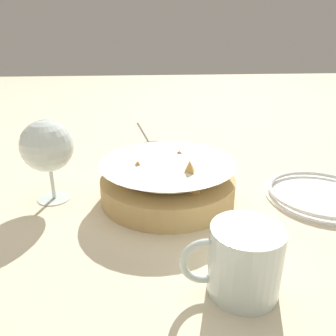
{
  "coord_description": "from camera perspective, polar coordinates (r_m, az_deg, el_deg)",
  "views": [
    {
      "loc": [
        0.03,
        0.56,
        0.29
      ],
      "look_at": [
        -0.02,
        0.0,
        0.06
      ],
      "focal_mm": 35.0,
      "sensor_mm": 36.0,
      "label": 1
    }
  ],
  "objects": [
    {
      "name": "beer_mug",
      "position": [
        0.41,
        12.99,
        -15.76
      ],
      "size": [
        0.12,
        0.09,
        0.09
      ],
      "color": "silver",
      "rests_on": "ground_plane"
    },
    {
      "name": "side_plate",
      "position": [
        0.69,
        25.24,
        -4.22
      ],
      "size": [
        0.21,
        0.21,
        0.01
      ],
      "color": "white",
      "rests_on": "ground_plane"
    },
    {
      "name": "ground_plane",
      "position": [
        0.63,
        -1.41,
        -5.23
      ],
      "size": [
        4.0,
        4.0,
        0.0
      ],
      "primitive_type": "plane",
      "color": "beige"
    },
    {
      "name": "wine_glass",
      "position": [
        0.63,
        -20.29,
        3.27
      ],
      "size": [
        0.09,
        0.09,
        0.15
      ],
      "color": "silver",
      "rests_on": "ground_plane"
    },
    {
      "name": "food_basket",
      "position": [
        0.61,
        -0.0,
        -2.56
      ],
      "size": [
        0.25,
        0.25,
        0.09
      ],
      "color": "tan",
      "rests_on": "ground_plane"
    },
    {
      "name": "sauce_cup",
      "position": [
        0.8,
        -2.64,
        2.68
      ],
      "size": [
        0.08,
        0.08,
        0.1
      ],
      "color": "#B7B7BC",
      "rests_on": "ground_plane"
    }
  ]
}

